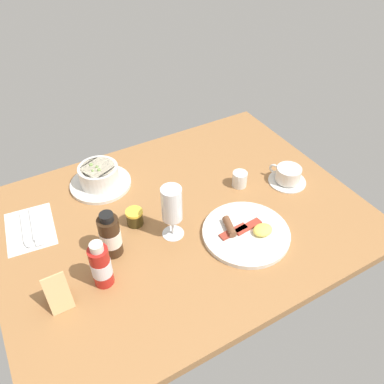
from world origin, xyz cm
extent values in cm
cube|color=#9E6B3D|center=(0.00, 0.00, -1.50)|extent=(110.00, 84.00, 3.00)
cylinder|color=silver|center=(16.52, -26.05, 0.60)|extent=(20.23, 20.23, 1.20)
cylinder|color=silver|center=(16.52, -26.05, 4.37)|extent=(13.03, 13.03, 6.34)
cylinder|color=beige|center=(16.52, -26.05, 6.74)|extent=(11.21, 11.21, 1.60)
sphere|color=#74964F|center=(16.65, -24.22, 7.64)|extent=(1.17, 1.17, 1.17)
sphere|color=#74964F|center=(18.57, -24.87, 7.64)|extent=(0.87, 0.87, 0.87)
sphere|color=#74964F|center=(17.98, -28.16, 7.64)|extent=(1.26, 1.26, 1.26)
sphere|color=#74964F|center=(16.67, -26.09, 7.64)|extent=(1.04, 1.04, 1.04)
cube|color=silver|center=(41.83, -17.13, 0.15)|extent=(15.69, 20.15, 0.30)
cube|color=silver|center=(40.63, -18.13, 0.55)|extent=(2.76, 14.05, 0.50)
cube|color=silver|center=(40.63, -10.33, 0.55)|extent=(2.59, 3.82, 0.40)
cube|color=silver|center=(43.43, -18.13, 0.55)|extent=(2.45, 13.03, 0.50)
ellipsoid|color=silver|center=(43.43, -11.13, 0.60)|extent=(2.40, 4.00, 0.60)
cylinder|color=silver|center=(-39.05, 3.68, 0.45)|extent=(12.69, 12.69, 0.90)
cylinder|color=silver|center=(-39.05, 3.68, 3.33)|extent=(8.28, 8.28, 4.87)
cylinder|color=black|center=(-39.05, 3.68, 5.27)|extent=(7.03, 7.03, 1.00)
torus|color=silver|center=(-36.55, -0.81, 3.58)|extent=(2.45, 3.53, 3.60)
cylinder|color=silver|center=(-23.90, -2.91, 2.61)|extent=(4.92, 4.92, 5.22)
cone|color=silver|center=(-22.21, -1.48, 4.59)|extent=(2.88, 2.81, 2.36)
cylinder|color=white|center=(5.65, 5.67, 0.20)|extent=(6.43, 6.43, 0.40)
cylinder|color=white|center=(5.65, 5.67, 3.52)|extent=(0.80, 0.80, 6.24)
cylinder|color=white|center=(5.65, 5.67, 11.99)|extent=(5.85, 5.85, 10.69)
cylinder|color=#EBF0B6|center=(5.65, 5.67, 10.38)|extent=(4.80, 4.80, 6.42)
cylinder|color=#3B3113|center=(13.60, -3.70, 2.14)|extent=(4.94, 4.94, 4.27)
cylinder|color=yellow|center=(13.60, -3.70, 4.67)|extent=(5.19, 5.19, 0.80)
cylinder|color=#B21E19|center=(29.02, 11.80, 6.29)|extent=(5.12, 5.12, 12.57)
cylinder|color=silver|center=(29.02, 11.80, 6.04)|extent=(5.22, 5.22, 4.78)
cylinder|color=silver|center=(29.02, 11.80, 13.63)|extent=(3.33, 3.33, 2.10)
cylinder|color=#382314|center=(23.40, 3.42, 6.34)|extent=(5.74, 5.74, 12.67)
cylinder|color=white|center=(23.40, 3.42, 6.08)|extent=(5.85, 5.85, 4.82)
cylinder|color=black|center=(23.40, 3.42, 13.68)|extent=(3.73, 3.73, 2.02)
cylinder|color=silver|center=(-12.70, 16.64, 0.70)|extent=(25.65, 25.65, 1.40)
cube|color=#A03828|center=(-9.30, 15.02, 1.70)|extent=(9.13, 2.95, 0.60)
cube|color=#B13828|center=(-14.13, 15.48, 1.70)|extent=(9.19, 3.29, 0.60)
cylinder|color=brown|center=(-8.85, 13.44, 2.60)|extent=(3.97, 7.33, 2.20)
ellipsoid|color=#F2D859|center=(-16.54, 19.21, 2.40)|extent=(6.00, 4.80, 2.40)
cube|color=tan|center=(40.60, 13.60, 5.04)|extent=(5.54, 3.71, 10.21)
cube|color=tan|center=(40.60, 10.27, 5.04)|extent=(5.54, 3.71, 10.21)
camera|label=1|loc=(39.31, 76.07, 84.83)|focal=36.42mm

